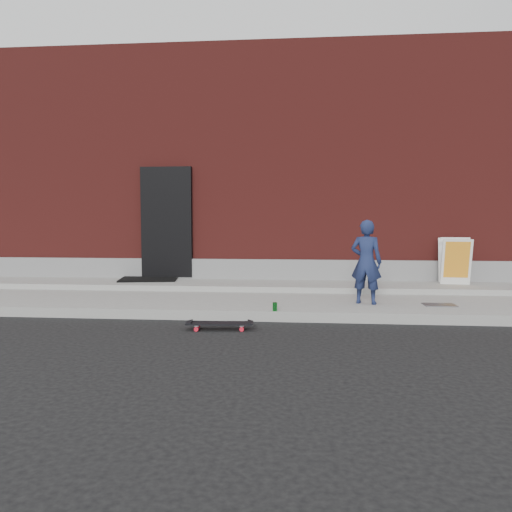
# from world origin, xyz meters

# --- Properties ---
(ground) EXTENTS (80.00, 80.00, 0.00)m
(ground) POSITION_xyz_m (0.00, 0.00, 0.00)
(ground) COLOR black
(ground) RESTS_ON ground
(sidewalk) EXTENTS (20.00, 3.00, 0.15)m
(sidewalk) POSITION_xyz_m (0.00, 1.50, 0.07)
(sidewalk) COLOR gray
(sidewalk) RESTS_ON ground
(apron) EXTENTS (20.00, 1.20, 0.10)m
(apron) POSITION_xyz_m (0.00, 2.40, 0.20)
(apron) COLOR gray
(apron) RESTS_ON sidewalk
(building) EXTENTS (20.00, 8.10, 5.00)m
(building) POSITION_xyz_m (-0.00, 6.99, 2.50)
(building) COLOR #5B1C19
(building) RESTS_ON ground
(child) EXTENTS (0.55, 0.45, 1.32)m
(child) POSITION_xyz_m (1.17, 0.80, 0.81)
(child) COLOR #1A2449
(child) RESTS_ON sidewalk
(skateboard) EXTENTS (0.88, 0.29, 0.10)m
(skateboard) POSITION_xyz_m (-0.93, -0.56, 0.08)
(skateboard) COLOR red
(skateboard) RESTS_ON ground
(pizza_sign) EXTENTS (0.59, 0.67, 0.87)m
(pizza_sign) POSITION_xyz_m (3.03, 2.58, 0.69)
(pizza_sign) COLOR silver
(pizza_sign) RESTS_ON apron
(soda_can) EXTENTS (0.08, 0.08, 0.13)m
(soda_can) POSITION_xyz_m (-0.22, 0.05, 0.21)
(soda_can) COLOR #1A852B
(soda_can) RESTS_ON sidewalk
(doormat) EXTENTS (1.23, 1.06, 0.03)m
(doormat) POSITION_xyz_m (-2.90, 2.66, 0.27)
(doormat) COLOR black
(doormat) RESTS_ON apron
(utility_plate) EXTENTS (0.48, 0.31, 0.01)m
(utility_plate) POSITION_xyz_m (2.28, 0.75, 0.16)
(utility_plate) COLOR #595A5F
(utility_plate) RESTS_ON sidewalk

